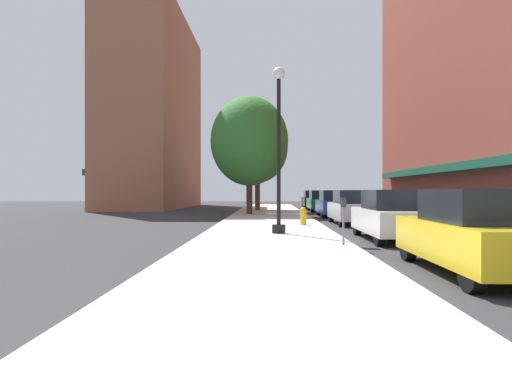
# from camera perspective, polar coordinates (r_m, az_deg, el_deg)

# --- Properties ---
(ground_plane) EXTENTS (90.00, 90.00, 0.00)m
(ground_plane) POSITION_cam_1_polar(r_m,az_deg,el_deg) (23.04, 11.78, -3.90)
(ground_plane) COLOR #2D2D30
(sidewalk_slab) EXTENTS (4.80, 50.00, 0.12)m
(sidewalk_slab) POSITION_cam_1_polar(r_m,az_deg,el_deg) (23.68, 1.76, -3.64)
(sidewalk_slab) COLOR #B7B2A8
(sidewalk_slab) RESTS_ON ground
(building_far_background) EXTENTS (6.80, 18.00, 18.06)m
(building_far_background) POSITION_cam_1_polar(r_m,az_deg,el_deg) (43.69, -13.07, 9.88)
(building_far_background) COLOR #9E6047
(building_far_background) RESTS_ON ground
(lamppost) EXTENTS (0.48, 0.48, 5.90)m
(lamppost) POSITION_cam_1_polar(r_m,az_deg,el_deg) (15.58, 2.99, 5.96)
(lamppost) COLOR black
(lamppost) RESTS_ON sidewalk_slab
(fire_hydrant) EXTENTS (0.33, 0.26, 0.79)m
(fire_hydrant) POSITION_cam_1_polar(r_m,az_deg,el_deg) (19.46, 6.19, -3.11)
(fire_hydrant) COLOR gold
(fire_hydrant) RESTS_ON sidewalk_slab
(parking_meter_near) EXTENTS (0.14, 0.09, 1.31)m
(parking_meter_near) POSITION_cam_1_polar(r_m,az_deg,el_deg) (12.33, 11.36, -3.00)
(parking_meter_near) COLOR slate
(parking_meter_near) RESTS_ON sidewalk_slab
(tree_near) EXTENTS (5.10, 5.10, 7.71)m
(tree_near) POSITION_cam_1_polar(r_m,az_deg,el_deg) (28.83, -0.87, 6.65)
(tree_near) COLOR #422D1E
(tree_near) RESTS_ON sidewalk_slab
(tree_mid) EXTENTS (4.76, 4.76, 7.61)m
(tree_mid) POSITION_cam_1_polar(r_m,az_deg,el_deg) (34.53, 0.20, 5.73)
(tree_mid) COLOR #4C3823
(tree_mid) RESTS_ON sidewalk_slab
(car_yellow) EXTENTS (1.80, 4.30, 1.66)m
(car_yellow) POSITION_cam_1_polar(r_m,az_deg,el_deg) (9.51, 26.75, -4.79)
(car_yellow) COLOR black
(car_yellow) RESTS_ON ground
(car_white) EXTENTS (1.80, 4.30, 1.66)m
(car_white) POSITION_cam_1_polar(r_m,az_deg,el_deg) (15.00, 17.26, -2.98)
(car_white) COLOR black
(car_white) RESTS_ON ground
(car_silver) EXTENTS (1.80, 4.30, 1.66)m
(car_silver) POSITION_cam_1_polar(r_m,az_deg,el_deg) (21.59, 12.44, -2.02)
(car_silver) COLOR black
(car_silver) RESTS_ON ground
(car_blue) EXTENTS (1.80, 4.30, 1.66)m
(car_blue) POSITION_cam_1_polar(r_m,az_deg,el_deg) (27.57, 10.11, -1.55)
(car_blue) COLOR black
(car_blue) RESTS_ON ground
(car_green) EXTENTS (1.80, 4.30, 1.66)m
(car_green) POSITION_cam_1_polar(r_m,az_deg,el_deg) (34.57, 8.40, -1.20)
(car_green) COLOR black
(car_green) RESTS_ON ground
(car_black) EXTENTS (1.80, 4.30, 1.66)m
(car_black) POSITION_cam_1_polar(r_m,az_deg,el_deg) (40.38, 7.44, -1.01)
(car_black) COLOR black
(car_black) RESTS_ON ground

